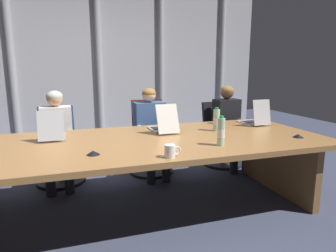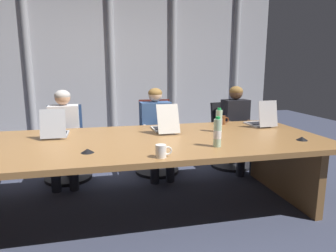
# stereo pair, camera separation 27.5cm
# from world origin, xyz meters

# --- Properties ---
(ground_plane) EXTENTS (12.22, 12.22, 0.00)m
(ground_plane) POSITION_xyz_m (0.00, 0.00, 0.00)
(ground_plane) COLOR #383D51
(conference_table) EXTENTS (4.15, 1.47, 0.73)m
(conference_table) POSITION_xyz_m (0.00, 0.00, 0.59)
(conference_table) COLOR olive
(conference_table) RESTS_ON ground_plane
(curtain_backdrop) EXTENTS (6.11, 0.17, 3.00)m
(curtain_backdrop) POSITION_xyz_m (-0.00, 2.61, 1.50)
(curtain_backdrop) COLOR #B2B2B7
(curtain_backdrop) RESTS_ON ground_plane
(laptop_left_mid) EXTENTS (0.24, 0.39, 0.30)m
(laptop_left_mid) POSITION_xyz_m (-0.61, 0.34, 0.79)
(laptop_left_mid) COLOR #A8ADB7
(laptop_left_mid) RESTS_ON conference_table
(laptop_center) EXTENTS (0.25, 0.47, 0.31)m
(laptop_center) POSITION_xyz_m (0.54, 0.34, 0.79)
(laptop_center) COLOR beige
(laptop_center) RESTS_ON conference_table
(laptop_right_mid) EXTENTS (0.26, 0.40, 0.32)m
(laptop_right_mid) POSITION_xyz_m (1.75, 0.38, 0.79)
(laptop_right_mid) COLOR #BCBCC1
(laptop_right_mid) RESTS_ON conference_table
(office_chair_left_mid) EXTENTS (0.60, 0.60, 0.94)m
(office_chair_left_mid) POSITION_xyz_m (-0.60, 1.10, 0.36)
(office_chair_left_mid) COLOR navy
(office_chair_left_mid) RESTS_ON ground_plane
(office_chair_center) EXTENTS (0.60, 0.60, 0.99)m
(office_chair_center) POSITION_xyz_m (0.59, 1.11, 0.37)
(office_chair_center) COLOR #511E19
(office_chair_center) RESTS_ON ground_plane
(office_chair_right_mid) EXTENTS (0.60, 0.61, 0.92)m
(office_chair_right_mid) POSITION_xyz_m (1.69, 1.10, 0.35)
(office_chair_right_mid) COLOR black
(office_chair_right_mid) RESTS_ON ground_plane
(person_left_mid) EXTENTS (0.37, 0.55, 1.16)m
(person_left_mid) POSITION_xyz_m (-0.60, 0.94, 0.66)
(person_left_mid) COLOR silver
(person_left_mid) RESTS_ON ground_plane
(person_center) EXTENTS (0.42, 0.56, 1.16)m
(person_center) POSITION_xyz_m (0.57, 0.94, 0.66)
(person_center) COLOR #335184
(person_center) RESTS_ON ground_plane
(person_right_mid) EXTENTS (0.39, 0.56, 1.17)m
(person_right_mid) POSITION_xyz_m (1.72, 0.94, 0.66)
(person_right_mid) COLOR black
(person_right_mid) RESTS_ON ground_plane
(water_bottle_primary) EXTENTS (0.07, 0.07, 0.26)m
(water_bottle_primary) POSITION_xyz_m (1.11, 0.18, 0.85)
(water_bottle_primary) COLOR #ADD1B2
(water_bottle_primary) RESTS_ON conference_table
(water_bottle_secondary) EXTENTS (0.07, 0.07, 0.27)m
(water_bottle_secondary) POSITION_xyz_m (0.86, -0.41, 0.85)
(water_bottle_secondary) COLOR #ADD1B2
(water_bottle_secondary) RESTS_ON conference_table
(coffee_mug_near) EXTENTS (0.13, 0.09, 0.10)m
(coffee_mug_near) POSITION_xyz_m (0.30, -0.62, 0.78)
(coffee_mug_near) COLOR white
(coffee_mug_near) RESTS_ON conference_table
(coffee_mug_far) EXTENTS (0.13, 0.08, 0.11)m
(coffee_mug_far) POSITION_xyz_m (1.33, 0.58, 0.78)
(coffee_mug_far) COLOR brown
(coffee_mug_far) RESTS_ON conference_table
(conference_mic_left_side) EXTENTS (0.11, 0.11, 0.03)m
(conference_mic_left_side) POSITION_xyz_m (-0.27, -0.36, 0.75)
(conference_mic_left_side) COLOR black
(conference_mic_left_side) RESTS_ON conference_table
(conference_mic_middle) EXTENTS (0.11, 0.11, 0.03)m
(conference_mic_middle) POSITION_xyz_m (1.75, -0.37, 0.75)
(conference_mic_middle) COLOR black
(conference_mic_middle) RESTS_ON conference_table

